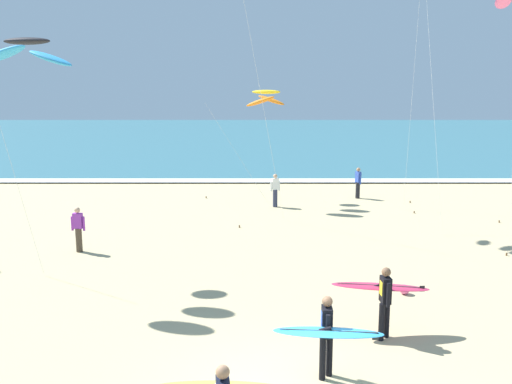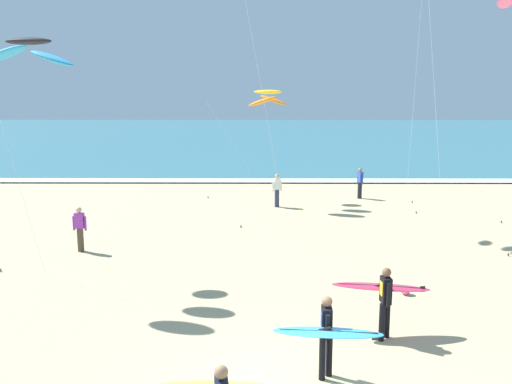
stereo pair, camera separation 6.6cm
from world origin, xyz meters
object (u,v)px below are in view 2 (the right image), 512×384
surfer_lead (383,293)px  bystander_blue_top (360,183)px  beach_ball (405,290)px  bystander_white_top (277,190)px  kite_arc_golden_outer (268,98)px  surfer_third (327,332)px  bystander_purple_top (80,229)px  kite_arc_charcoal_far (29,52)px

surfer_lead → bystander_blue_top: bearing=81.9°
surfer_lead → beach_ball: 3.04m
bystander_white_top → beach_ball: bystander_white_top is taller
surfer_lead → bystander_blue_top: 16.40m
surfer_lead → kite_arc_golden_outer: kite_arc_golden_outer is taller
surfer_third → kite_arc_golden_outer: (-0.90, 17.55, 4.07)m
bystander_purple_top → beach_ball: size_ratio=5.68×
bystander_blue_top → bystander_purple_top: 14.83m
surfer_lead → bystander_blue_top: surfer_lead is taller
surfer_lead → bystander_white_top: size_ratio=1.49×
kite_arc_golden_outer → bystander_purple_top: bearing=-127.4°
beach_ball → bystander_blue_top: bearing=85.4°
kite_arc_golden_outer → bystander_blue_top: bearing=9.4°
kite_arc_golden_outer → surfer_third: bearing=-87.1°
kite_arc_charcoal_far → bystander_white_top: bearing=53.4°
kite_arc_golden_outer → bystander_purple_top: (-6.66, -8.71, -4.30)m
surfer_third → beach_ball: surfer_third is taller
beach_ball → bystander_white_top: bearing=105.6°
bystander_purple_top → beach_ball: 11.11m
surfer_lead → bystander_purple_top: bearing=143.5°
surfer_third → bystander_blue_top: surfer_third is taller
bystander_purple_top → surfer_lead: bearing=-36.5°
surfer_lead → surfer_third: bearing=-126.2°
bystander_blue_top → beach_ball: (-1.09, -13.60, -0.67)m
kite_arc_charcoal_far → bystander_white_top: kite_arc_charcoal_far is taller
surfer_lead → kite_arc_golden_outer: size_ratio=0.43×
bystander_white_top → beach_ball: (3.22, -11.52, -0.67)m
bystander_purple_top → beach_ball: (10.31, -4.10, -0.67)m
bystander_blue_top → bystander_purple_top: size_ratio=1.00×
bystander_purple_top → bystander_white_top: bearing=46.3°
kite_arc_charcoal_far → bystander_blue_top: size_ratio=4.44×
kite_arc_golden_outer → bystander_blue_top: 6.45m
kite_arc_charcoal_far → beach_ball: (10.62, -1.55, -6.52)m
beach_ball → kite_arc_charcoal_far: bearing=171.7°
beach_ball → kite_arc_golden_outer: bearing=105.9°
surfer_lead → surfer_third: same height
bystander_white_top → beach_ball: 11.98m
kite_arc_charcoal_far → kite_arc_golden_outer: bearing=58.2°
surfer_lead → surfer_third: 2.60m
kite_arc_charcoal_far → kite_arc_golden_outer: (6.97, 11.27, -1.55)m
beach_ball → bystander_purple_top: bearing=158.3°
surfer_third → kite_arc_golden_outer: kite_arc_golden_outer is taller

